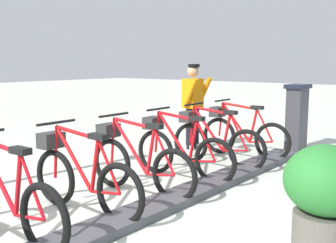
{
  "coord_description": "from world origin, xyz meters",
  "views": [
    {
      "loc": [
        -2.97,
        2.65,
        1.69
      ],
      "look_at": [
        0.5,
        -1.67,
        0.9
      ],
      "focal_mm": 44.4,
      "sensor_mm": 36.0,
      "label": 1
    }
  ],
  "objects_px": {
    "planter_bush": "(326,192)",
    "bike_docked_1": "(214,140)",
    "worker_near_rack": "(193,103)",
    "payment_kiosk": "(297,116)",
    "bike_docked_4": "(81,176)",
    "bike_docked_0": "(241,133)",
    "bike_docked_3": "(137,161)",
    "bike_docked_2": "(180,149)",
    "bike_docked_5": "(4,196)"
  },
  "relations": [
    {
      "from": "payment_kiosk",
      "to": "bike_docked_2",
      "type": "bearing_deg",
      "value": 79.09
    },
    {
      "from": "bike_docked_5",
      "to": "planter_bush",
      "type": "xyz_separation_m",
      "value": [
        -2.45,
        -1.69,
        0.11
      ]
    },
    {
      "from": "planter_bush",
      "to": "bike_docked_1",
      "type": "bearing_deg",
      "value": -38.99
    },
    {
      "from": "worker_near_rack",
      "to": "planter_bush",
      "type": "height_order",
      "value": "worker_near_rack"
    },
    {
      "from": "bike_docked_0",
      "to": "bike_docked_2",
      "type": "bearing_deg",
      "value": 90.0
    },
    {
      "from": "bike_docked_1",
      "to": "worker_near_rack",
      "type": "relative_size",
      "value": 1.04
    },
    {
      "from": "payment_kiosk",
      "to": "bike_docked_4",
      "type": "height_order",
      "value": "payment_kiosk"
    },
    {
      "from": "bike_docked_1",
      "to": "bike_docked_3",
      "type": "distance_m",
      "value": 1.84
    },
    {
      "from": "payment_kiosk",
      "to": "bike_docked_2",
      "type": "distance_m",
      "value": 3.03
    },
    {
      "from": "planter_bush",
      "to": "bike_docked_0",
      "type": "bearing_deg",
      "value": -49.81
    },
    {
      "from": "bike_docked_3",
      "to": "planter_bush",
      "type": "bearing_deg",
      "value": 176.53
    },
    {
      "from": "bike_docked_1",
      "to": "bike_docked_2",
      "type": "bearing_deg",
      "value": 90.0
    },
    {
      "from": "bike_docked_4",
      "to": "bike_docked_2",
      "type": "bearing_deg",
      "value": -90.0
    },
    {
      "from": "bike_docked_2",
      "to": "bike_docked_4",
      "type": "height_order",
      "value": "same"
    },
    {
      "from": "bike_docked_1",
      "to": "bike_docked_4",
      "type": "bearing_deg",
      "value": 90.0
    },
    {
      "from": "bike_docked_2",
      "to": "bike_docked_5",
      "type": "height_order",
      "value": "same"
    },
    {
      "from": "bike_docked_5",
      "to": "planter_bush",
      "type": "distance_m",
      "value": 2.98
    },
    {
      "from": "bike_docked_3",
      "to": "payment_kiosk",
      "type": "bearing_deg",
      "value": -98.37
    },
    {
      "from": "bike_docked_1",
      "to": "planter_bush",
      "type": "distance_m",
      "value": 3.16
    },
    {
      "from": "bike_docked_2",
      "to": "worker_near_rack",
      "type": "distance_m",
      "value": 2.14
    },
    {
      "from": "bike_docked_1",
      "to": "bike_docked_4",
      "type": "distance_m",
      "value": 2.75
    },
    {
      "from": "payment_kiosk",
      "to": "bike_docked_1",
      "type": "relative_size",
      "value": 0.74
    },
    {
      "from": "bike_docked_2",
      "to": "bike_docked_3",
      "type": "bearing_deg",
      "value": 90.0
    },
    {
      "from": "payment_kiosk",
      "to": "bike_docked_3",
      "type": "height_order",
      "value": "payment_kiosk"
    },
    {
      "from": "bike_docked_2",
      "to": "bike_docked_5",
      "type": "relative_size",
      "value": 1.0
    },
    {
      "from": "bike_docked_4",
      "to": "bike_docked_0",
      "type": "bearing_deg",
      "value": -90.0
    },
    {
      "from": "payment_kiosk",
      "to": "planter_bush",
      "type": "xyz_separation_m",
      "value": [
        -1.88,
        4.03,
        -0.12
      ]
    },
    {
      "from": "bike_docked_0",
      "to": "bike_docked_5",
      "type": "relative_size",
      "value": 1.0
    },
    {
      "from": "bike_docked_1",
      "to": "bike_docked_5",
      "type": "distance_m",
      "value": 3.67
    },
    {
      "from": "bike_docked_4",
      "to": "bike_docked_5",
      "type": "relative_size",
      "value": 1.0
    },
    {
      "from": "payment_kiosk",
      "to": "bike_docked_0",
      "type": "distance_m",
      "value": 1.29
    },
    {
      "from": "payment_kiosk",
      "to": "planter_bush",
      "type": "bearing_deg",
      "value": 115.01
    },
    {
      "from": "bike_docked_2",
      "to": "bike_docked_5",
      "type": "xyz_separation_m",
      "value": [
        0.0,
        2.75,
        0.0
      ]
    },
    {
      "from": "payment_kiosk",
      "to": "bike_docked_0",
      "type": "bearing_deg",
      "value": 63.14
    },
    {
      "from": "planter_bush",
      "to": "payment_kiosk",
      "type": "bearing_deg",
      "value": -64.99
    },
    {
      "from": "bike_docked_3",
      "to": "bike_docked_5",
      "type": "xyz_separation_m",
      "value": [
        0.0,
        1.84,
        0.0
      ]
    },
    {
      "from": "bike_docked_2",
      "to": "bike_docked_3",
      "type": "relative_size",
      "value": 1.0
    },
    {
      "from": "payment_kiosk",
      "to": "worker_near_rack",
      "type": "xyz_separation_m",
      "value": [
        1.62,
        1.16,
        0.24
      ]
    },
    {
      "from": "bike_docked_5",
      "to": "payment_kiosk",
      "type": "bearing_deg",
      "value": -95.71
    },
    {
      "from": "bike_docked_2",
      "to": "bike_docked_0",
      "type": "bearing_deg",
      "value": -90.0
    },
    {
      "from": "worker_near_rack",
      "to": "bike_docked_5",
      "type": "bearing_deg",
      "value": 102.9
    },
    {
      "from": "worker_near_rack",
      "to": "payment_kiosk",
      "type": "bearing_deg",
      "value": -144.43
    },
    {
      "from": "bike_docked_5",
      "to": "planter_bush",
      "type": "height_order",
      "value": "bike_docked_5"
    },
    {
      "from": "bike_docked_1",
      "to": "worker_near_rack",
      "type": "xyz_separation_m",
      "value": [
        1.05,
        -0.89,
        0.48
      ]
    },
    {
      "from": "worker_near_rack",
      "to": "bike_docked_3",
      "type": "bearing_deg",
      "value": 110.96
    },
    {
      "from": "bike_docked_1",
      "to": "planter_bush",
      "type": "xyz_separation_m",
      "value": [
        -2.45,
        1.99,
        0.11
      ]
    },
    {
      "from": "bike_docked_4",
      "to": "worker_near_rack",
      "type": "height_order",
      "value": "worker_near_rack"
    },
    {
      "from": "bike_docked_3",
      "to": "bike_docked_5",
      "type": "bearing_deg",
      "value": 90.0
    },
    {
      "from": "worker_near_rack",
      "to": "bike_docked_4",
      "type": "bearing_deg",
      "value": 105.99
    },
    {
      "from": "bike_docked_3",
      "to": "bike_docked_4",
      "type": "relative_size",
      "value": 1.0
    }
  ]
}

